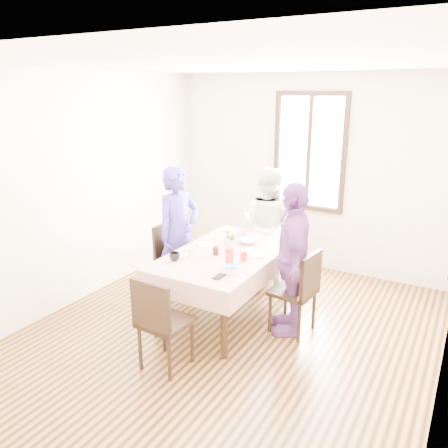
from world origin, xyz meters
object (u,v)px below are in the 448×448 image
Objects in this scene: chair_left at (178,261)px; person_left at (178,234)px; dining_table at (226,285)px; person_right at (293,259)px; chair_right at (293,291)px; chair_far at (268,248)px; chair_near at (166,321)px; person_far at (268,226)px.

person_left is at bearing 89.63° from chair_left.
dining_table is 1.01× the size of person_right.
chair_right is 1.00× the size of chair_far.
chair_right is 1.41m from chair_near.
person_far is at bearing 92.38° from chair_near.
chair_left and chair_far have the same top height.
chair_left is 1.55m from chair_right.
dining_table is at bearing -84.81° from person_left.
chair_far is 1.00× the size of chair_near.
person_right is (0.75, -1.07, 0.35)m from chair_far.
person_far reaches higher than chair_left.
chair_near is 0.56× the size of person_right.
chair_right is 1.00× the size of chair_near.
chair_right is at bearing -77.15° from person_left.
person_left is at bearing 57.78° from person_far.
person_right reaches higher than dining_table.
chair_near is at bearing 83.53° from chair_far.
chair_near is at bearing -55.56° from person_right.
chair_left reaches higher than dining_table.
chair_left is 1.00× the size of chair_right.
person_left reaches higher than chair_left.
chair_far is 0.32m from person_far.
chair_far is (0.77, 0.97, 0.00)m from chair_left.
chair_right is 1.32m from chair_far.
chair_near is 0.59× the size of person_far.
chair_left and chair_near have the same top height.
person_left is at bearing 122.96° from chair_near.
person_right is at bearing 59.67° from chair_near.
dining_table is 1.01× the size of person_left.
person_left is at bearing 45.66° from chair_far.
chair_far and chair_near have the same top height.
dining_table is 1.06× the size of person_far.
person_left is at bearing -116.72° from person_right.
chair_left is at bearing 44.91° from chair_far.
person_left reaches higher than dining_table.
chair_far is at bearing -167.72° from person_right.
chair_far is 0.56× the size of person_right.
chair_far is 2.24m from chair_near.
dining_table is 0.87m from person_right.
person_far is at bearing -21.79° from person_left.
chair_near is 2.25m from person_far.
chair_left is 0.59× the size of person_far.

